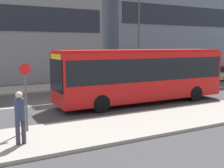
# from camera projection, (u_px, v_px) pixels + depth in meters

# --- Properties ---
(ground_plane) EXTENTS (120.00, 120.00, 0.00)m
(ground_plane) POSITION_uv_depth(u_px,v_px,m) (54.00, 104.00, 16.98)
(ground_plane) COLOR #3A3A3D
(sidewalk_near) EXTENTS (44.00, 3.50, 0.13)m
(sidewalk_near) POSITION_uv_depth(u_px,v_px,m) (98.00, 130.00, 11.50)
(sidewalk_near) COLOR gray
(sidewalk_near) RESTS_ON ground_plane
(sidewalk_far) EXTENTS (44.00, 3.50, 0.13)m
(sidewalk_far) POSITION_uv_depth(u_px,v_px,m) (32.00, 89.00, 22.45)
(sidewalk_far) COLOR gray
(sidewalk_far) RESTS_ON ground_plane
(lane_centerline) EXTENTS (41.80, 0.16, 0.01)m
(lane_centerline) POSITION_uv_depth(u_px,v_px,m) (54.00, 104.00, 16.98)
(lane_centerline) COLOR silver
(lane_centerline) RESTS_ON ground_plane
(city_bus) EXTENTS (10.70, 2.46, 3.25)m
(city_bus) POSITION_uv_depth(u_px,v_px,m) (142.00, 73.00, 16.97)
(city_bus) COLOR red
(city_bus) RESTS_ON ground_plane
(parked_car_0) EXTENTS (4.54, 1.78, 1.44)m
(parked_car_0) POSITION_uv_depth(u_px,v_px,m) (191.00, 76.00, 26.30)
(parked_car_0) COLOR #4C5156
(parked_car_0) RESTS_ON ground_plane
(pedestrian_near_stop) EXTENTS (0.35, 0.34, 1.84)m
(pedestrian_near_stop) POSITION_uv_depth(u_px,v_px,m) (20.00, 114.00, 9.55)
(pedestrian_near_stop) COLOR #383347
(pedestrian_near_stop) RESTS_ON sidewalk_near
(bus_stop_sign) EXTENTS (0.44, 0.12, 2.74)m
(bus_stop_sign) POSITION_uv_depth(u_px,v_px,m) (26.00, 91.00, 10.97)
(bus_stop_sign) COLOR #4C4C51
(bus_stop_sign) RESTS_ON sidewalk_near
(street_lamp) EXTENTS (0.36, 0.36, 7.81)m
(street_lamp) POSITION_uv_depth(u_px,v_px,m) (139.00, 31.00, 25.56)
(street_lamp) COLOR #4C4C51
(street_lamp) RESTS_ON sidewalk_far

